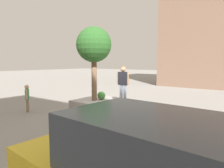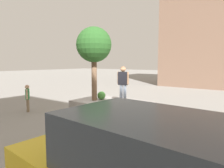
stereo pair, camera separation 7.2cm
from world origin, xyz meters
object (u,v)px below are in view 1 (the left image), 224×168
(skateboard, at_px, (123,102))
(pedestrian_crossing, at_px, (27,96))
(bystander_watching, at_px, (135,130))
(plaza_tree, at_px, (94,46))
(planter_ledge, at_px, (112,108))
(skateboarder, at_px, (123,81))

(skateboard, distance_m, pedestrian_crossing, 5.42)
(skateboard, distance_m, bystander_watching, 4.54)
(plaza_tree, distance_m, pedestrian_crossing, 4.72)
(planter_ledge, distance_m, skateboard, 0.81)
(plaza_tree, xyz_separation_m, skateboarder, (-1.59, -0.35, -1.79))
(planter_ledge, bearing_deg, bystander_watching, 133.40)
(plaza_tree, height_order, skateboarder, plaza_tree)
(plaza_tree, bearing_deg, planter_ledge, -158.14)
(plaza_tree, relative_size, skateboard, 4.64)
(planter_ledge, relative_size, bystander_watching, 2.49)
(skateboarder, height_order, pedestrian_crossing, skateboarder)
(plaza_tree, distance_m, skateboard, 3.25)
(plaza_tree, relative_size, pedestrian_crossing, 2.50)
(skateboard, xyz_separation_m, pedestrian_crossing, (4.97, 2.16, 0.07))
(plaza_tree, distance_m, bystander_watching, 6.07)
(planter_ledge, distance_m, skateboarder, 1.62)
(planter_ledge, xyz_separation_m, plaza_tree, (0.90, 0.36, 3.25))
(plaza_tree, height_order, pedestrian_crossing, plaza_tree)
(plaza_tree, xyz_separation_m, bystander_watching, (-4.33, 3.27, -2.74))
(skateboard, height_order, bystander_watching, bystander_watching)
(planter_ledge, bearing_deg, skateboard, 179.22)
(bystander_watching, bearing_deg, pedestrian_crossing, -10.69)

